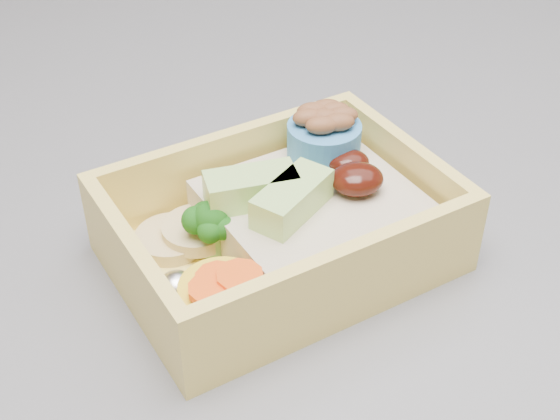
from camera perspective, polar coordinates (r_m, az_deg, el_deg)
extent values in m
cube|color=brown|center=(1.92, -7.65, 13.60)|extent=(3.20, 0.60, 0.90)
cube|color=#3A3A3F|center=(0.56, -8.30, 1.90)|extent=(1.24, 0.84, 0.04)
cube|color=#F4D665|center=(0.46, 0.00, -3.16)|extent=(0.22, 0.20, 0.01)
cube|color=#F4D665|center=(0.49, -3.80, 3.42)|extent=(0.17, 0.08, 0.05)
cube|color=#F4D665|center=(0.40, 4.61, -5.30)|extent=(0.17, 0.08, 0.05)
cube|color=#F4D665|center=(0.48, 9.06, 2.80)|extent=(0.05, 0.11, 0.05)
cube|color=#F4D665|center=(0.41, -10.63, -4.41)|extent=(0.05, 0.11, 0.05)
cube|color=tan|center=(0.46, 2.45, -0.44)|extent=(0.14, 0.14, 0.03)
ellipsoid|color=black|center=(0.45, 5.65, 2.27)|extent=(0.04, 0.04, 0.02)
ellipsoid|color=black|center=(0.46, 5.04, 3.50)|extent=(0.03, 0.03, 0.01)
cube|color=#B0E477|center=(0.43, 0.89, 0.83)|extent=(0.05, 0.05, 0.02)
cube|color=#B0E477|center=(0.44, -2.13, 1.64)|extent=(0.05, 0.03, 0.02)
cylinder|color=#7DB561|center=(0.45, -4.92, -2.46)|extent=(0.01, 0.01, 0.02)
sphere|color=#195914|center=(0.44, -5.05, -0.59)|extent=(0.02, 0.02, 0.02)
sphere|color=#195914|center=(0.44, -4.33, -0.18)|extent=(0.02, 0.02, 0.02)
sphere|color=#195914|center=(0.44, -6.18, -0.75)|extent=(0.02, 0.02, 0.02)
sphere|color=#195914|center=(0.43, -4.24, -1.29)|extent=(0.01, 0.01, 0.01)
sphere|color=#195914|center=(0.43, -5.15, -1.53)|extent=(0.01, 0.01, 0.01)
sphere|color=#195914|center=(0.44, -5.57, -0.27)|extent=(0.01, 0.01, 0.01)
cylinder|color=yellow|center=(0.41, -4.25, -6.56)|extent=(0.05, 0.05, 0.02)
cylinder|color=#FD5515|center=(0.40, -4.54, -5.04)|extent=(0.02, 0.02, 0.00)
cylinder|color=#FD5515|center=(0.39, -5.01, -5.79)|extent=(0.02, 0.02, 0.00)
cylinder|color=#FD5515|center=(0.40, -2.96, -4.90)|extent=(0.02, 0.02, 0.00)
cylinder|color=tan|center=(0.46, -8.01, -2.13)|extent=(0.04, 0.04, 0.01)
cylinder|color=tan|center=(0.46, -6.10, -1.48)|extent=(0.04, 0.04, 0.01)
ellipsoid|color=silver|center=(0.47, -4.84, 0.25)|extent=(0.02, 0.02, 0.02)
ellipsoid|color=silver|center=(0.42, -7.56, -5.69)|extent=(0.02, 0.02, 0.02)
cylinder|color=#3C88CD|center=(0.48, 3.24, 5.16)|extent=(0.05, 0.05, 0.02)
ellipsoid|color=brown|center=(0.47, 3.30, 6.76)|extent=(0.02, 0.02, 0.01)
ellipsoid|color=brown|center=(0.48, 3.96, 7.26)|extent=(0.02, 0.02, 0.01)
ellipsoid|color=brown|center=(0.47, 2.11, 6.78)|extent=(0.02, 0.02, 0.01)
ellipsoid|color=brown|center=(0.47, 4.29, 6.44)|extent=(0.02, 0.02, 0.01)
ellipsoid|color=brown|center=(0.46, 3.08, 6.22)|extent=(0.02, 0.02, 0.01)
ellipsoid|color=brown|center=(0.47, 4.56, 6.91)|extent=(0.02, 0.02, 0.01)
ellipsoid|color=brown|center=(0.48, 2.41, 7.24)|extent=(0.02, 0.02, 0.01)
ellipsoid|color=brown|center=(0.48, 3.41, 7.47)|extent=(0.02, 0.02, 0.01)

